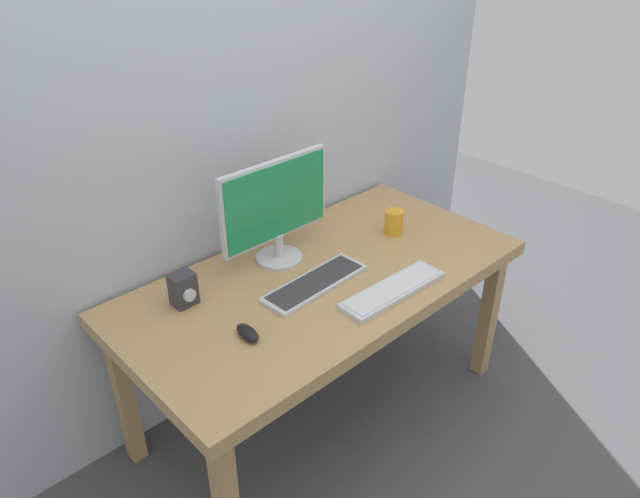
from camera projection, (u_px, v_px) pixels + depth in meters
ground_plane at (322, 408)px, 2.64m from camera, size 6.00×6.00×0.00m
wall_back at (240, 42)px, 2.15m from camera, size 2.92×0.04×3.00m
desk at (323, 290)px, 2.31m from camera, size 1.58×0.80×0.71m
monitor at (276, 208)px, 2.26m from camera, size 0.50×0.18×0.42m
keyboard_primary at (315, 283)px, 2.21m from camera, size 0.44×0.16×0.02m
keyboard_secondary at (393, 290)px, 2.17m from camera, size 0.45×0.14×0.02m
mouse at (247, 333)px, 1.95m from camera, size 0.06×0.11×0.04m
audio_controller at (183, 289)px, 2.09m from camera, size 0.08×0.08×0.12m
coffee_mug at (394, 222)px, 2.53m from camera, size 0.08×0.08×0.11m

